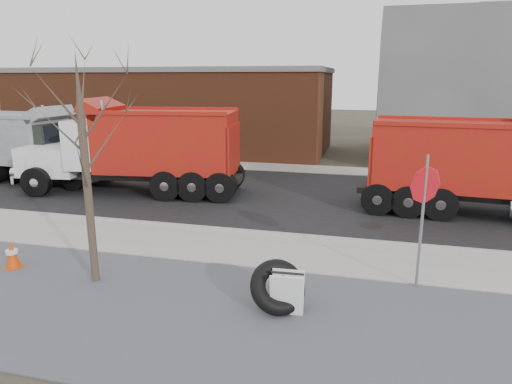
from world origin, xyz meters
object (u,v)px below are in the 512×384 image
(stop_sign, at_px, (424,200))
(truck_tire, at_px, (278,287))
(dump_truck_grey, at_px, (27,144))
(fire_hydrant, at_px, (283,292))
(dump_truck_red_b, at_px, (139,147))
(sandwich_board, at_px, (287,293))
(dump_truck_red_a, at_px, (486,164))

(stop_sign, bearing_deg, truck_tire, -163.37)
(dump_truck_grey, bearing_deg, fire_hydrant, -29.85)
(dump_truck_red_b, xyz_separation_m, dump_truck_grey, (-6.10, 0.81, -0.20))
(sandwich_board, bearing_deg, dump_truck_red_b, 129.57)
(dump_truck_red_b, bearing_deg, stop_sign, 140.56)
(fire_hydrant, xyz_separation_m, stop_sign, (2.72, 1.73, 1.67))
(fire_hydrant, distance_m, sandwich_board, 0.27)
(fire_hydrant, relative_size, dump_truck_grey, 0.11)
(sandwich_board, relative_size, dump_truck_grey, 0.12)
(dump_truck_red_a, xyz_separation_m, dump_truck_red_b, (-12.88, 0.02, 0.11))
(sandwich_board, bearing_deg, stop_sign, 33.87)
(fire_hydrant, xyz_separation_m, dump_truck_red_b, (-7.57, 8.19, 1.55))
(fire_hydrant, bearing_deg, stop_sign, 49.57)
(stop_sign, distance_m, dump_truck_red_a, 6.95)
(fire_hydrant, bearing_deg, dump_truck_red_a, 74.18)
(fire_hydrant, bearing_deg, dump_truck_grey, 163.82)
(stop_sign, distance_m, dump_truck_red_b, 12.16)
(sandwich_board, bearing_deg, dump_truck_red_a, 55.40)
(fire_hydrant, height_order, dump_truck_red_a, dump_truck_red_a)
(fire_hydrant, distance_m, stop_sign, 3.63)
(truck_tire, relative_size, dump_truck_red_a, 0.17)
(sandwich_board, relative_size, dump_truck_red_a, 0.10)
(dump_truck_red_a, height_order, dump_truck_grey, dump_truck_red_a)
(sandwich_board, bearing_deg, truck_tire, 140.95)
(fire_hydrant, bearing_deg, truck_tire, -135.28)
(fire_hydrant, distance_m, dump_truck_red_b, 11.26)
(truck_tire, height_order, stop_sign, stop_sign)
(truck_tire, height_order, dump_truck_red_b, dump_truck_red_b)
(sandwich_board, height_order, dump_truck_red_b, dump_truck_red_b)
(truck_tire, bearing_deg, dump_truck_red_b, 132.14)
(dump_truck_red_a, distance_m, dump_truck_grey, 18.99)
(sandwich_board, height_order, dump_truck_grey, dump_truck_grey)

